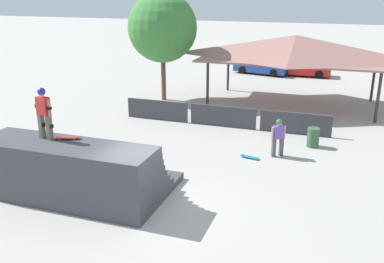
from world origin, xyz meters
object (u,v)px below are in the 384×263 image
(tree_beside_pavilion, at_px, (162,28))
(parked_car_blue, at_px, (261,67))
(skater_on_deck, at_px, (44,110))
(bystander_walking, at_px, (278,135))
(parked_car_red, at_px, (302,68))
(skateboard_on_ground, at_px, (249,157))
(trash_bin, at_px, (313,137))
(skateboard_on_deck, at_px, (68,138))

(tree_beside_pavilion, height_order, parked_car_blue, tree_beside_pavilion)
(skater_on_deck, bearing_deg, bystander_walking, 53.11)
(parked_car_blue, xyz_separation_m, parked_car_red, (3.20, 0.31, 0.00))
(skater_on_deck, distance_m, parked_car_red, 24.80)
(skater_on_deck, bearing_deg, skateboard_on_ground, 54.75)
(bystander_walking, relative_size, trash_bin, 1.89)
(parked_car_blue, relative_size, parked_car_red, 1.05)
(parked_car_red, bearing_deg, skateboard_on_deck, -103.44)
(skateboard_on_deck, relative_size, tree_beside_pavilion, 0.12)
(skater_on_deck, height_order, bystander_walking, skater_on_deck)
(parked_car_red, bearing_deg, parked_car_blue, -175.33)
(skateboard_on_deck, xyz_separation_m, parked_car_red, (5.29, 23.76, -1.41))
(skateboard_on_deck, relative_size, parked_car_red, 0.18)
(tree_beside_pavilion, relative_size, parked_car_red, 1.48)
(bystander_walking, xyz_separation_m, parked_car_red, (-0.74, 18.06, -0.34))
(tree_beside_pavilion, bearing_deg, bystander_walking, -41.81)
(tree_beside_pavilion, distance_m, trash_bin, 11.69)
(skater_on_deck, distance_m, skateboard_on_ground, 8.28)
(trash_bin, height_order, parked_car_blue, parked_car_blue)
(skateboard_on_deck, relative_size, trash_bin, 0.93)
(skateboard_on_ground, height_order, parked_car_blue, parked_car_blue)
(tree_beside_pavilion, xyz_separation_m, parked_car_blue, (4.20, 10.46, -3.80))
(skateboard_on_deck, distance_m, skateboard_on_ground, 7.39)
(skater_on_deck, bearing_deg, parked_car_red, 87.86)
(parked_car_blue, bearing_deg, bystander_walking, -65.65)
(skateboard_on_deck, distance_m, trash_bin, 10.52)
(bystander_walking, height_order, trash_bin, bystander_walking)
(skateboard_on_deck, xyz_separation_m, skateboard_on_ground, (4.99, 5.09, -1.96))
(skater_on_deck, relative_size, parked_car_red, 0.39)
(skateboard_on_deck, relative_size, parked_car_blue, 0.17)
(skateboard_on_deck, distance_m, bystander_walking, 8.37)
(skateboard_on_deck, bearing_deg, parked_car_red, 56.69)
(skateboard_on_deck, bearing_deg, skateboard_on_ground, 24.84)
(parked_car_blue, bearing_deg, tree_beside_pavilion, -100.06)
(bystander_walking, xyz_separation_m, parked_car_blue, (-3.94, 17.74, -0.34))
(parked_car_red, bearing_deg, skateboard_on_ground, -91.81)
(skateboard_on_ground, relative_size, trash_bin, 0.93)
(skater_on_deck, relative_size, parked_car_blue, 0.37)
(bystander_walking, relative_size, parked_car_blue, 0.35)
(bystander_walking, distance_m, tree_beside_pavilion, 11.46)
(skater_on_deck, height_order, skateboard_on_deck, skater_on_deck)
(skater_on_deck, xyz_separation_m, bystander_walking, (6.73, 5.89, -1.99))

